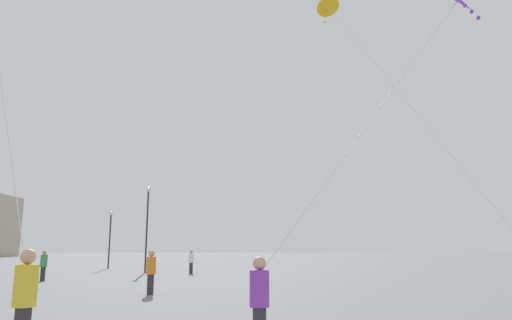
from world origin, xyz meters
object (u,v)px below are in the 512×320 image
(person_in_yellow, at_px, (25,297))
(lamppost_east, at_px, (147,216))
(kite_violet_diamond, at_px, (457,3))
(person_in_orange, at_px, (151,270))
(person_in_green, at_px, (44,264))
(kite_amber_diamond, at_px, (329,8))
(person_in_white, at_px, (191,261))
(lamppost_west, at_px, (110,230))
(person_in_purple, at_px, (259,298))

(person_in_yellow, height_order, lamppost_east, lamppost_east)
(kite_violet_diamond, bearing_deg, person_in_orange, 140.45)
(person_in_green, bearing_deg, lamppost_east, 96.42)
(kite_amber_diamond, xyz_separation_m, lamppost_east, (-11.01, 13.14, -9.26))
(person_in_white, height_order, lamppost_west, lamppost_west)
(person_in_white, height_order, kite_violet_diamond, kite_violet_diamond)
(lamppost_west, bearing_deg, person_in_green, -87.39)
(person_in_white, bearing_deg, person_in_yellow, 136.43)
(person_in_orange, height_order, lamppost_east, lamppost_east)
(person_in_orange, height_order, kite_amber_diamond, kite_amber_diamond)
(lamppost_west, bearing_deg, kite_amber_diamond, -51.82)
(person_in_orange, bearing_deg, person_in_green, -37.51)
(kite_violet_diamond, relative_size, lamppost_west, 1.48)
(kite_amber_diamond, relative_size, lamppost_east, 2.04)
(person_in_green, relative_size, lamppost_west, 0.34)
(person_in_yellow, distance_m, kite_amber_diamond, 19.22)
(person_in_yellow, distance_m, kite_violet_diamond, 11.87)
(person_in_orange, xyz_separation_m, kite_violet_diamond, (8.99, -7.43, 7.08))
(person_in_orange, relative_size, person_in_green, 1.02)
(person_in_yellow, relative_size, kite_amber_diamond, 0.14)
(lamppost_east, bearing_deg, person_in_orange, -77.85)
(person_in_green, bearing_deg, person_in_orange, -15.33)
(person_in_yellow, bearing_deg, person_in_white, -102.82)
(lamppost_west, bearing_deg, person_in_yellow, -76.77)
(person_in_green, distance_m, lamppost_west, 14.91)
(person_in_white, bearing_deg, person_in_purple, 145.80)
(person_in_white, relative_size, kite_amber_diamond, 0.13)
(person_in_orange, distance_m, person_in_yellow, 10.15)
(kite_amber_diamond, distance_m, lamppost_east, 19.48)
(person_in_yellow, bearing_deg, person_in_purple, 173.09)
(kite_amber_diamond, bearing_deg, lamppost_east, 129.96)
(kite_violet_diamond, bearing_deg, person_in_white, 112.53)
(person_in_yellow, distance_m, person_in_green, 18.73)
(person_in_white, xyz_separation_m, kite_violet_diamond, (8.97, -21.62, 7.11))
(person_in_orange, xyz_separation_m, person_in_white, (0.03, 14.19, -0.03))
(person_in_purple, height_order, person_in_green, person_in_green)
(person_in_green, distance_m, kite_violet_diamond, 22.89)
(person_in_orange, bearing_deg, person_in_white, -81.74)
(person_in_white, xyz_separation_m, kite_amber_diamond, (7.63, -11.78, 12.35))
(person_in_orange, height_order, person_in_yellow, person_in_yellow)
(person_in_green, bearing_deg, lamppost_west, 123.15)
(kite_amber_diamond, relative_size, lamppost_west, 2.57)
(person_in_yellow, bearing_deg, kite_amber_diamond, -134.30)
(lamppost_east, xyz_separation_m, lamppost_west, (-4.38, 6.42, -0.72))
(person_in_purple, distance_m, lamppost_east, 26.49)
(lamppost_west, bearing_deg, person_in_purple, -70.08)
(kite_violet_diamond, bearing_deg, lamppost_west, 119.62)
(kite_violet_diamond, distance_m, lamppost_west, 34.15)
(person_in_yellow, height_order, person_in_white, person_in_yellow)
(person_in_yellow, relative_size, lamppost_west, 0.36)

